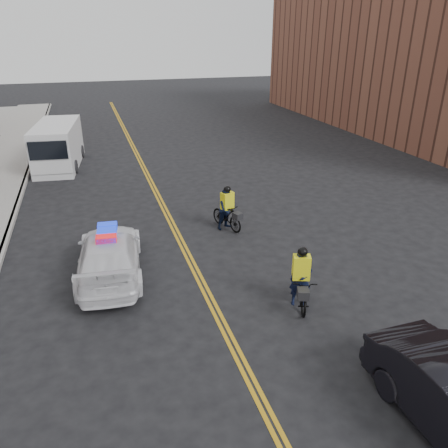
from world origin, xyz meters
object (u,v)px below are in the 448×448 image
at_px(cargo_van, 58,146).
at_px(cyclist_near, 300,285).
at_px(cyclist_far, 227,212).
at_px(police_cruiser, 110,254).

height_order(cargo_van, cyclist_near, cargo_van).
distance_m(cargo_van, cyclist_far, 12.46).
bearing_deg(police_cruiser, cyclist_near, 151.96).
bearing_deg(cyclist_far, police_cruiser, -174.77).
distance_m(cyclist_near, cyclist_far, 5.44).
distance_m(police_cruiser, cyclist_near, 5.82).
bearing_deg(cargo_van, police_cruiser, -75.25).
relative_size(cargo_van, cyclist_near, 3.04).
height_order(police_cruiser, cyclist_far, cyclist_far).
bearing_deg(cyclist_far, cargo_van, 99.91).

